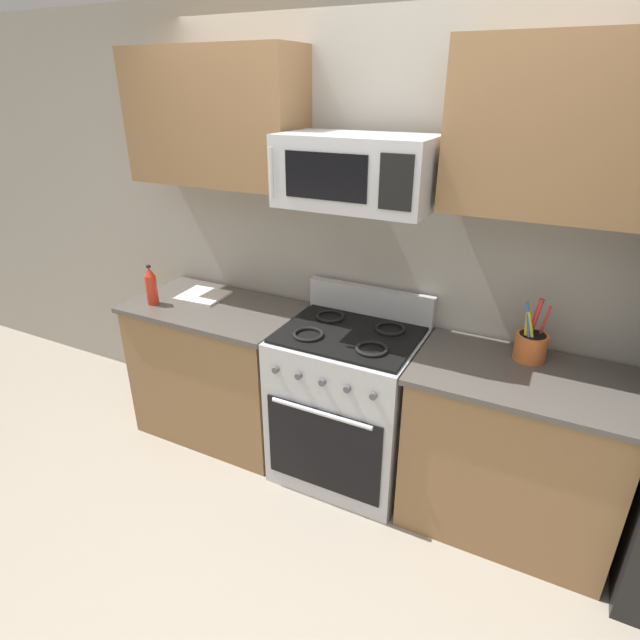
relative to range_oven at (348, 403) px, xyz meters
The scene contains 11 objects.
ground_plane 0.84m from the range_oven, 90.00° to the right, with size 16.00×16.00×0.00m, color gray.
wall_back 0.91m from the range_oven, 90.00° to the left, with size 8.00×0.10×2.60m, color #9E998E.
counter_left 0.92m from the range_oven, behind, with size 1.06×0.64×0.91m.
range_oven is the anchor object (origin of this frame).
counter_right 0.91m from the range_oven, ahead, with size 1.03×0.64×0.91m.
microwave 1.30m from the range_oven, 90.04° to the left, with size 0.75×0.44×0.34m.
upper_cabinets_left 1.78m from the range_oven, 169.78° to the left, with size 1.05×0.34×0.72m.
upper_cabinets_right 1.77m from the range_oven, 10.35° to the left, with size 1.02×0.34×0.72m.
utensil_crock 1.05m from the range_oven, 10.10° to the left, with size 0.15×0.15×0.32m.
cutting_board 1.16m from the range_oven, behind, with size 0.28×0.26×0.02m, color silver.
bottle_hot_sauce 1.39m from the range_oven, behind, with size 0.07×0.07×0.25m.
Camera 1 is at (1.00, -1.62, 2.15)m, focal length 28.96 mm.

